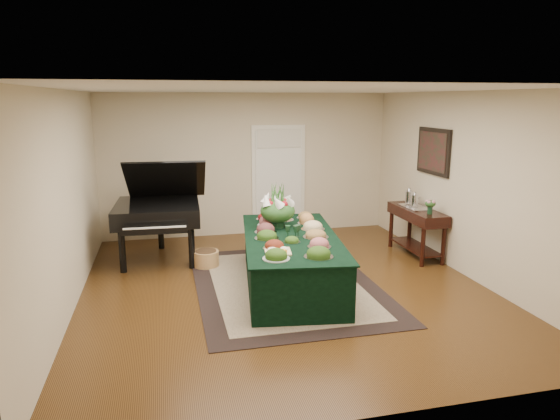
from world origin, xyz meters
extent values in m
plane|color=black|center=(0.00, 0.00, 0.00)|extent=(6.00, 6.00, 0.00)
cube|color=black|center=(0.04, 0.12, 0.01)|extent=(2.51, 3.51, 0.01)
cube|color=#BEAD8E|center=(0.04, 0.12, 0.01)|extent=(2.01, 3.01, 0.01)
cube|color=white|center=(0.60, 2.98, 1.05)|extent=(1.05, 0.04, 2.10)
cube|color=white|center=(0.60, 2.96, 1.00)|extent=(0.90, 0.06, 2.00)
cube|color=black|center=(0.10, 0.06, 0.36)|extent=(1.56, 2.78, 0.72)
cube|color=black|center=(0.10, 0.06, 0.72)|extent=(1.63, 2.85, 0.02)
cylinder|color=#AEB8AE|center=(-0.33, -0.90, 0.74)|extent=(0.33, 0.33, 0.01)
ellipsoid|color=#315A17|center=(-0.33, -0.90, 0.79)|extent=(0.27, 0.27, 0.09)
cylinder|color=silver|center=(0.18, -0.94, 0.74)|extent=(0.36, 0.36, 0.01)
ellipsoid|color=#315A17|center=(0.18, -0.94, 0.79)|extent=(0.29, 0.29, 0.09)
cylinder|color=silver|center=(0.51, 0.68, 0.74)|extent=(0.28, 0.28, 0.01)
ellipsoid|color=#DD934F|center=(0.51, 0.68, 0.80)|extent=(0.23, 0.23, 0.11)
cylinder|color=silver|center=(0.03, -0.27, 0.74)|extent=(0.23, 0.23, 0.01)
ellipsoid|color=#315A17|center=(0.03, -0.27, 0.77)|extent=(0.19, 0.19, 0.05)
cylinder|color=silver|center=(0.32, -0.55, 0.74)|extent=(0.30, 0.30, 0.01)
ellipsoid|color=#C16062|center=(0.32, -0.55, 0.79)|extent=(0.25, 0.25, 0.09)
cylinder|color=silver|center=(-0.26, -0.48, 0.74)|extent=(0.30, 0.30, 0.01)
ellipsoid|color=maroon|center=(-0.26, -0.48, 0.78)|extent=(0.24, 0.24, 0.08)
cylinder|color=silver|center=(0.22, 0.97, 0.74)|extent=(0.32, 0.32, 0.01)
ellipsoid|color=beige|center=(0.22, 0.97, 0.78)|extent=(0.26, 0.26, 0.08)
cylinder|color=silver|center=(-0.21, 0.32, 0.74)|extent=(0.32, 0.32, 0.01)
ellipsoid|color=brown|center=(-0.21, 0.32, 0.79)|extent=(0.26, 0.26, 0.10)
cylinder|color=silver|center=(-0.05, 1.08, 0.74)|extent=(0.29, 0.29, 0.01)
ellipsoid|color=maroon|center=(-0.05, 1.08, 0.78)|extent=(0.24, 0.24, 0.07)
cylinder|color=#AEB8AE|center=(-0.10, 0.70, 0.74)|extent=(0.29, 0.29, 0.01)
ellipsoid|color=#C16062|center=(-0.10, 0.70, 0.80)|extent=(0.24, 0.24, 0.11)
cylinder|color=silver|center=(-0.26, -0.01, 0.74)|extent=(0.34, 0.34, 0.01)
ellipsoid|color=#315A17|center=(-0.26, -0.01, 0.78)|extent=(0.28, 0.28, 0.08)
cylinder|color=silver|center=(0.49, 0.32, 0.74)|extent=(0.35, 0.35, 0.01)
ellipsoid|color=beige|center=(0.49, 0.32, 0.79)|extent=(0.28, 0.28, 0.09)
cylinder|color=silver|center=(0.58, 1.02, 0.74)|extent=(0.27, 0.27, 0.01)
ellipsoid|color=#9E743F|center=(0.58, 1.02, 0.78)|extent=(0.22, 0.22, 0.07)
cylinder|color=silver|center=(0.41, -0.10, 0.74)|extent=(0.35, 0.35, 0.01)
ellipsoid|color=#9E743F|center=(0.41, -0.10, 0.78)|extent=(0.29, 0.29, 0.07)
cube|color=tan|center=(-0.25, -0.65, 0.74)|extent=(0.36, 0.36, 0.02)
ellipsoid|color=white|center=(-0.30, -0.60, 0.79)|extent=(0.14, 0.14, 0.08)
ellipsoid|color=white|center=(-0.16, -0.60, 0.78)|extent=(0.12, 0.12, 0.07)
cube|color=#FFA828|center=(-0.21, -0.73, 0.78)|extent=(0.10, 0.09, 0.05)
cylinder|color=#14331E|center=(0.03, 0.57, 0.83)|extent=(0.20, 0.20, 0.20)
ellipsoid|color=#2A5823|center=(0.03, 0.57, 0.97)|extent=(0.51, 0.51, 0.33)
cylinder|color=black|center=(-2.24, 1.19, 0.33)|extent=(0.10, 0.10, 0.66)
cylinder|color=black|center=(-1.21, 1.14, 0.33)|extent=(0.10, 0.10, 0.66)
cylinder|color=black|center=(-1.68, 2.34, 0.33)|extent=(0.10, 0.10, 0.66)
cube|color=black|center=(-1.70, 1.73, 0.80)|extent=(1.38, 1.47, 0.28)
cube|color=black|center=(-1.74, 0.93, 0.71)|extent=(0.95, 0.26, 0.10)
cube|color=black|center=(-1.55, 1.87, 1.29)|extent=(1.31, 1.08, 0.73)
cylinder|color=#AD7B46|center=(-0.99, 1.17, 0.13)|extent=(0.40, 0.40, 0.25)
cylinder|color=black|center=(2.31, 0.38, 0.31)|extent=(0.07, 0.07, 0.63)
cylinder|color=black|center=(2.68, 0.38, 0.31)|extent=(0.07, 0.07, 0.63)
cylinder|color=black|center=(2.31, 1.50, 0.31)|extent=(0.07, 0.07, 0.63)
cylinder|color=black|center=(2.68, 1.50, 0.31)|extent=(0.07, 0.07, 0.63)
cube|color=black|center=(2.50, 0.94, 0.72)|extent=(0.45, 1.33, 0.18)
cube|color=black|center=(2.50, 0.94, 0.15)|extent=(0.38, 1.17, 0.03)
cube|color=silver|center=(2.50, 1.04, 0.81)|extent=(0.34, 0.58, 0.02)
cylinder|color=#14331E|center=(2.50, 0.55, 0.87)|extent=(0.08, 0.08, 0.12)
ellipsoid|color=pink|center=(2.50, 0.55, 0.98)|extent=(0.19, 0.19, 0.12)
cube|color=black|center=(2.72, 0.94, 1.75)|extent=(0.04, 0.95, 0.75)
cube|color=#541620|center=(2.69, 0.94, 1.75)|extent=(0.01, 0.82, 0.62)
camera|label=1|loc=(-1.58, -6.39, 2.58)|focal=32.00mm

